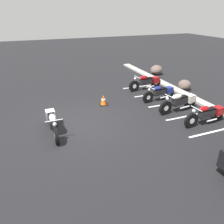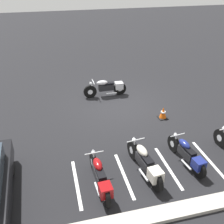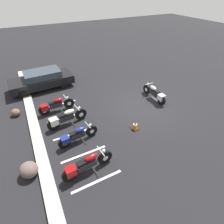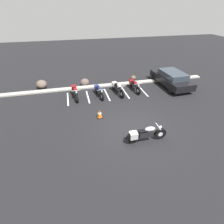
% 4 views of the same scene
% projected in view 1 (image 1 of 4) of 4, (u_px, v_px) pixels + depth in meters
% --- Properties ---
extents(ground, '(60.00, 60.00, 0.00)m').
position_uv_depth(ground, '(80.00, 124.00, 9.21)').
color(ground, black).
extents(motorcycle_silver_featured, '(2.18, 0.61, 0.86)m').
position_uv_depth(motorcycle_silver_featured, '(53.00, 122.00, 8.41)').
color(motorcycle_silver_featured, black).
rests_on(motorcycle_silver_featured, ground).
extents(parked_bike_0, '(0.62, 2.20, 0.87)m').
position_uv_depth(parked_bike_0, '(147.00, 82.00, 13.02)').
color(parked_bike_0, black).
rests_on(parked_bike_0, ground).
extents(parked_bike_1, '(0.62, 2.02, 0.80)m').
position_uv_depth(parked_bike_1, '(161.00, 92.00, 11.47)').
color(parked_bike_1, black).
rests_on(parked_bike_1, ground).
extents(parked_bike_2, '(0.69, 2.23, 0.88)m').
position_uv_depth(parked_bike_2, '(180.00, 101.00, 10.22)').
color(parked_bike_2, black).
rests_on(parked_bike_2, ground).
extents(parked_bike_3, '(0.59, 2.12, 0.83)m').
position_uv_depth(parked_bike_3, '(207.00, 114.00, 9.06)').
color(parked_bike_3, black).
rests_on(parked_bike_3, ground).
extents(concrete_curb, '(18.00, 0.50, 0.12)m').
position_uv_depth(concrete_curb, '(200.00, 102.00, 11.28)').
color(concrete_curb, '#A8A399').
rests_on(concrete_curb, ground).
extents(landscape_rock_1, '(0.99, 0.97, 0.61)m').
position_uv_depth(landscape_rock_1, '(185.00, 85.00, 12.99)').
color(landscape_rock_1, brown).
rests_on(landscape_rock_1, ground).
extents(landscape_rock_2, '(1.17, 1.20, 0.69)m').
position_uv_depth(landscape_rock_2, '(156.00, 70.00, 16.07)').
color(landscape_rock_2, brown).
rests_on(landscape_rock_2, ground).
extents(traffic_cone, '(0.40, 0.40, 0.52)m').
position_uv_depth(traffic_cone, '(103.00, 100.00, 10.95)').
color(traffic_cone, black).
rests_on(traffic_cone, ground).
extents(stall_line_0, '(0.10, 2.10, 0.00)m').
position_uv_depth(stall_line_0, '(139.00, 87.00, 13.65)').
color(stall_line_0, white).
rests_on(stall_line_0, ground).
extents(stall_line_1, '(0.10, 2.10, 0.00)m').
position_uv_depth(stall_line_1, '(151.00, 94.00, 12.38)').
color(stall_line_1, white).
rests_on(stall_line_1, ground).
extents(stall_line_2, '(0.10, 2.10, 0.00)m').
position_uv_depth(stall_line_2, '(166.00, 104.00, 11.11)').
color(stall_line_2, white).
rests_on(stall_line_2, ground).
extents(stall_line_3, '(0.10, 2.10, 0.00)m').
position_uv_depth(stall_line_3, '(186.00, 116.00, 9.84)').
color(stall_line_3, white).
rests_on(stall_line_3, ground).
extents(stall_line_4, '(0.10, 2.10, 0.00)m').
position_uv_depth(stall_line_4, '(211.00, 132.00, 8.57)').
color(stall_line_4, white).
rests_on(stall_line_4, ground).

